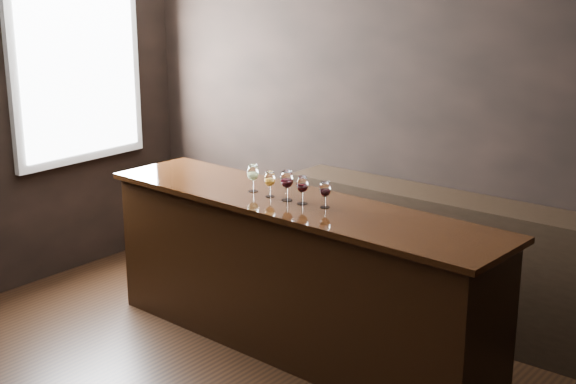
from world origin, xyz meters
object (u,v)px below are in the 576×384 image
Objects in this scene: bar_counter at (296,278)px; back_bar_shelf at (457,265)px; glass_white at (253,173)px; glass_amber at (270,179)px; glass_red_c at (325,190)px; glass_red_a at (287,180)px; glass_red_b at (302,185)px.

back_bar_shelf is at bearing 55.76° from bar_counter.
bar_counter is 1.06× the size of back_bar_shelf.
glass_white is 0.18m from glass_amber.
bar_counter reaches higher than back_bar_shelf.
glass_amber is 1.02× the size of glass_red_c.
glass_white is (-1.10, -0.97, 0.70)m from back_bar_shelf.
glass_amber is at bearing -178.47° from glass_red_a.
glass_amber reaches higher than glass_red_c.
back_bar_shelf is (0.72, 0.96, -0.02)m from bar_counter.
glass_red_c reaches higher than back_bar_shelf.
glass_red_a reaches higher than glass_white.
back_bar_shelf is at bearing 63.18° from glass_red_c.
glass_red_a is (0.32, -0.02, 0.01)m from glass_white.
glass_white is 0.93× the size of glass_red_a.
glass_red_a is at bearing -128.37° from back_bar_shelf.
glass_red_b is at bearing -2.95° from glass_white.
bar_counter is 1.21m from back_bar_shelf.
bar_counter is 15.49× the size of glass_red_b.
glass_red_a reaches higher than glass_amber.
glass_red_a is 1.10× the size of glass_red_b.
glass_red_b reaches higher than bar_counter.
back_bar_shelf is 13.30× the size of glass_red_a.
glass_white reaches higher than glass_red_b.
glass_red_b is (0.45, -0.02, -0.00)m from glass_white.
glass_red_b is 1.08× the size of glass_red_c.
back_bar_shelf is 1.62m from glass_white.
glass_amber is at bearing -176.23° from glass_red_c.
glass_red_c is at bearing 8.78° from glass_red_b.
glass_amber is (-0.93, -0.99, 0.69)m from back_bar_shelf.
glass_white is at bearing -138.77° from back_bar_shelf.
back_bar_shelf is 14.56× the size of glass_red_b.
bar_counter is at bearing -179.70° from glass_red_c.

